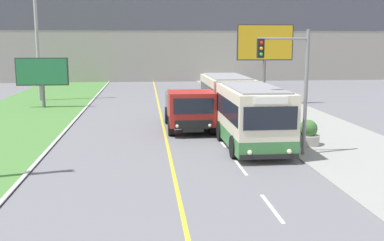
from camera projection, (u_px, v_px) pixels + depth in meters
apartment_block_background at (152, 10)px, 59.37m from camera, size 80.00×8.04×18.37m
city_bus at (238, 107)px, 24.39m from camera, size 2.68×13.02×2.95m
dump_truck at (190, 110)px, 25.25m from camera, size 2.55×6.42×2.35m
utility_pole_far at (37, 29)px, 37.67m from camera, size 1.80×0.28×11.95m
traffic_light_mast at (291, 76)px, 19.26m from camera, size 2.28×0.32×5.52m
billboard_large at (265, 45)px, 35.44m from camera, size 4.50×0.24×6.35m
billboard_small at (42, 73)px, 33.98m from camera, size 3.89×0.24×3.82m
planter_round_near at (308, 134)px, 21.62m from camera, size 1.11×1.11×1.23m
planter_round_second at (276, 117)px, 26.63m from camera, size 1.06×1.06×1.15m
planter_round_third at (257, 105)px, 31.64m from camera, size 1.06×1.06×1.21m
planter_round_far at (243, 96)px, 36.66m from camera, size 1.12×1.12×1.25m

